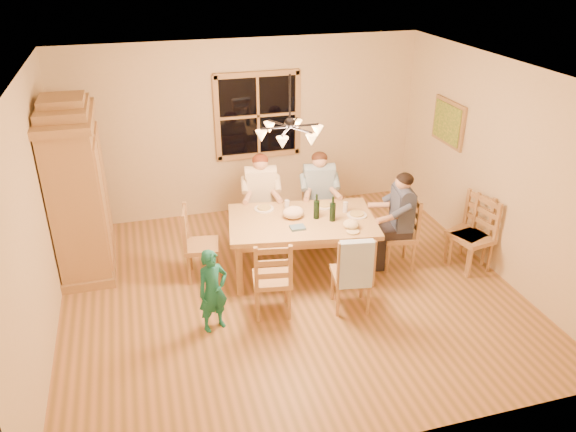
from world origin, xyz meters
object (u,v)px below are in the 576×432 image
object	(u,v)px
chair_end_left	(203,256)
chair_end_right	(397,245)
chair_far_left	(262,222)
chair_spare_front	(471,248)
chair_far_right	(318,219)
adult_slate_man	(401,209)
child	(213,291)
chair_spare_back	(466,244)
chandelier	(290,131)
chair_near_right	(351,285)
dining_table	(302,226)
adult_woman	(261,188)
armoire	(79,193)
adult_plaid_man	(319,185)
chair_near_left	(272,290)
wine_bottle_a	(317,206)
wine_bottle_b	(333,209)

from	to	relation	value
chair_end_left	chair_end_right	bearing A→B (deg)	90.00
chair_far_left	chair_spare_front	world-z (taller)	same
chair_far_right	adult_slate_man	bearing A→B (deg)	136.64
child	chair_spare_front	bearing A→B (deg)	-14.84
chair_far_left	chair_spare_back	world-z (taller)	same
chandelier	chair_far_left	size ratio (longest dim) A/B	0.78
chair_near_right	chair_spare_front	world-z (taller)	same
chair_far_left	chair_end_left	size ratio (longest dim) A/B	1.00
dining_table	chair_near_right	size ratio (longest dim) A/B	2.03
adult_woman	armoire	bearing A→B (deg)	9.41
adult_woman	adult_plaid_man	distance (m)	0.82
chair_far_left	chair_end_left	xyz separation A→B (m)	(-0.96, -0.73, 0.00)
dining_table	adult_plaid_man	bearing A→B (deg)	58.29
chair_near_left	adult_plaid_man	size ratio (longest dim) A/B	1.13
chair_end_left	adult_woman	distance (m)	1.32
chair_end_right	chair_spare_back	world-z (taller)	same
chair_end_left	adult_slate_man	distance (m)	2.63
wine_bottle_a	dining_table	bearing A→B (deg)	175.09
chair_near_right	chair_end_right	distance (m)	1.20
chandelier	adult_slate_man	world-z (taller)	chandelier
chair_end_left	chair_spare_back	distance (m)	3.50
armoire	adult_woman	xyz separation A→B (m)	(2.39, 0.00, -0.22)
dining_table	chair_end_right	distance (m)	1.34
chair_far_right	wine_bottle_b	bearing A→B (deg)	90.93
adult_slate_man	child	size ratio (longest dim) A/B	0.88
chair_far_left	wine_bottle_a	size ratio (longest dim) A/B	3.00
armoire	chair_near_right	xyz separation A→B (m)	(3.02, -1.88, -0.75)
adult_slate_man	child	distance (m)	2.69
chair_far_left	chandelier	bearing A→B (deg)	100.74
adult_woman	chair_far_left	bearing A→B (deg)	9.33
armoire	adult_slate_man	xyz separation A→B (m)	(3.98, -1.14, -0.22)
adult_woman	chair_spare_front	distance (m)	2.95
dining_table	chair_spare_front	distance (m)	2.27
adult_woman	chair_spare_back	world-z (taller)	adult_woman
adult_plaid_man	wine_bottle_a	size ratio (longest dim) A/B	2.65
adult_slate_man	chair_spare_front	bearing A→B (deg)	-101.79
dining_table	child	world-z (taller)	child
chair_end_right	adult_woman	bearing A→B (deg)	63.43
chair_end_left	chair_spare_front	distance (m)	3.52
chair_near_right	adult_woman	distance (m)	2.05
chandelier	chair_spare_back	distance (m)	3.03
armoire	wine_bottle_b	size ratio (longest dim) A/B	6.97
adult_woman	child	distance (m)	2.12
chandelier	chair_spare_front	size ratio (longest dim) A/B	0.78
armoire	chair_far_right	bearing A→B (deg)	-2.33
chair_far_left	chair_end_left	distance (m)	1.20
chair_far_right	chair_end_left	bearing A→B (deg)	27.98
adult_slate_man	adult_plaid_man	bearing A→B (deg)	46.64
chair_far_left	chair_near_left	world-z (taller)	same
armoire	chair_far_right	world-z (taller)	armoire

